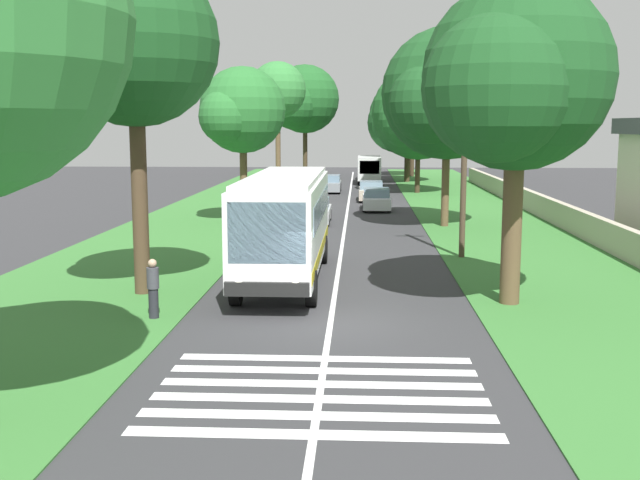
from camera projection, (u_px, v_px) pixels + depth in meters
ground at (330, 323)px, 21.37m from camera, size 160.00×160.00×0.00m
grass_verge_left at (170, 240)px, 36.61m from camera, size 120.00×8.00×0.04m
grass_verge_right at (519, 243)px, 35.77m from camera, size 120.00×8.00×0.04m
centre_line at (343, 242)px, 36.19m from camera, size 110.00×0.16×0.01m
coach_bus at (286, 220)px, 26.97m from camera, size 11.16×2.62×3.73m
zebra_crossing at (320, 391)px, 15.88m from camera, size 4.95×6.80×0.01m
trailing_car_0 at (314, 211)px, 43.05m from camera, size 4.30×1.78×1.43m
trailing_car_1 at (376, 200)px, 49.71m from camera, size 4.30×1.78×1.43m
trailing_car_2 at (371, 192)px, 55.89m from camera, size 4.30×1.78×1.43m
trailing_car_3 at (330, 184)px, 62.90m from camera, size 4.30×1.78×1.43m
trailing_minibus_0 at (369, 167)px, 72.11m from camera, size 6.00×2.14×2.53m
roadside_tree_left_1 at (240, 112)px, 42.84m from camera, size 5.50×4.80×8.64m
roadside_tree_left_2 at (303, 101)px, 82.72m from camera, size 9.15×7.45×11.84m
roadside_tree_left_3 at (276, 92)px, 60.89m from camera, size 5.33×4.51×10.39m
roadside_tree_left_4 at (131, 47)px, 23.94m from camera, size 6.40×5.29×10.61m
roadside_tree_right_0 at (510, 83)px, 22.66m from camera, size 7.18×5.72×9.63m
roadside_tree_right_1 at (444, 97)px, 40.84m from camera, size 8.36×6.98×10.54m
roadside_tree_right_2 at (417, 115)px, 61.46m from camera, size 8.56×7.44×10.08m
roadside_tree_right_3 at (411, 107)px, 81.33m from camera, size 6.95×5.59×10.33m
roadside_tree_right_4 at (405, 119)px, 73.30m from camera, size 9.15×7.57×9.89m
utility_pole at (465, 145)px, 31.16m from camera, size 0.24×1.40×8.92m
roadside_wall at (566, 217)px, 40.44m from camera, size 70.00×0.40×1.29m
pedestrian at (153, 288)px, 21.65m from camera, size 0.34×0.34×1.69m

